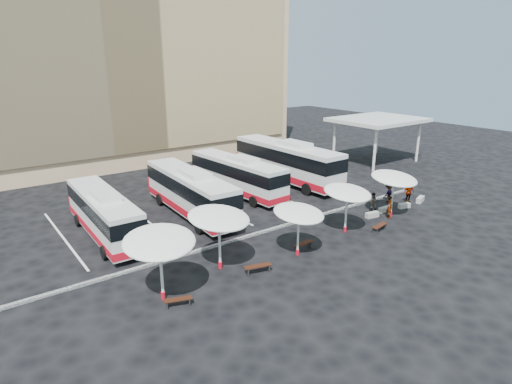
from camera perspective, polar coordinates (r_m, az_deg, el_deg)
ground at (r=30.58m, az=1.84°, el=-5.64°), size 120.00×120.00×0.00m
sandstone_building at (r=56.64m, az=-19.38°, el=17.23°), size 42.00×18.25×29.60m
service_canopy at (r=52.87m, az=15.95°, el=9.11°), size 10.00×8.00×5.20m
curb_divider at (r=30.91m, az=1.27°, el=-5.22°), size 34.00×0.25×0.15m
bay_lines at (r=36.76m, az=-5.90°, el=-1.65°), size 24.15×12.00×0.01m
bus_0 at (r=31.40m, az=-19.66°, el=-2.62°), size 2.75×10.91×3.44m
bus_1 at (r=34.11m, az=-8.79°, el=0.11°), size 3.18×12.03×3.79m
bus_2 at (r=38.95m, az=-2.55°, el=2.38°), size 3.22×11.55×3.62m
bus_3 at (r=42.76m, az=4.11°, el=4.18°), size 3.29×13.45×4.26m
sunshade_0 at (r=21.99m, az=-12.78°, el=-6.51°), size 4.42×4.45×3.82m
sunshade_1 at (r=24.69m, az=-4.96°, el=-3.48°), size 4.76×4.79×3.77m
sunshade_2 at (r=26.55m, az=5.73°, el=-2.85°), size 3.99×4.02×3.32m
sunshade_3 at (r=30.60m, az=12.10°, el=-0.09°), size 3.82×3.86×3.50m
sunshade_4 at (r=34.55m, az=17.93°, el=1.71°), size 3.67×3.71×3.66m
wood_bench_0 at (r=22.57m, az=-10.35°, el=-14.04°), size 1.45×0.83×0.43m
wood_bench_1 at (r=25.21m, az=0.26°, el=-10.00°), size 1.69×0.85×0.50m
wood_bench_2 at (r=28.25m, az=6.31°, el=-6.98°), size 1.57×0.54×0.47m
wood_bench_3 at (r=32.15m, az=16.16°, el=-4.45°), size 1.65×0.70×0.49m
conc_bench_0 at (r=34.81m, az=15.22°, el=-2.95°), size 1.19×0.57×0.43m
conc_bench_1 at (r=36.28m, az=16.73°, el=-2.25°), size 1.11×0.41×0.41m
conc_bench_2 at (r=37.75m, az=19.16°, el=-1.73°), size 1.12×0.58×0.40m
conc_bench_3 at (r=39.75m, az=21.06°, el=-0.94°), size 1.27×0.76×0.45m
passenger_0 at (r=34.83m, az=17.40°, el=-1.92°), size 0.74×0.79×1.81m
passenger_1 at (r=36.12m, az=15.31°, el=-1.26°), size 0.95×0.95×1.55m
passenger_2 at (r=38.89m, az=19.70°, el=-0.07°), size 1.20×0.76×1.89m
passenger_3 at (r=38.60m, az=17.23°, el=-0.17°), size 1.08×0.67×1.61m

